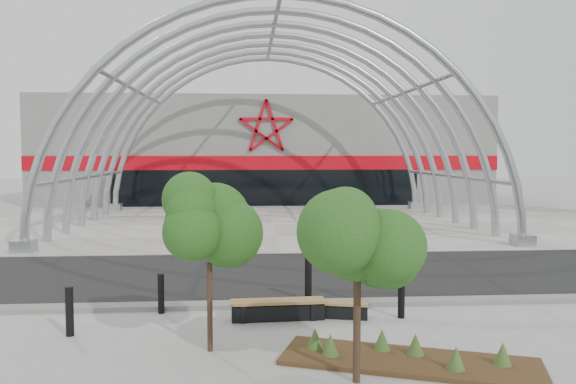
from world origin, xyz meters
name	(u,v)px	position (x,y,z in m)	size (l,w,h in m)	color
ground	(299,303)	(0.00, 0.00, 0.00)	(140.00, 140.00, 0.00)	gray
road	(289,274)	(0.00, 3.50, 0.01)	(140.00, 7.00, 0.02)	black
forecourt	(273,225)	(0.00, 15.50, 0.02)	(60.00, 17.00, 0.04)	#9F9A90
kerb	(300,304)	(0.00, -0.25, 0.06)	(60.00, 0.50, 0.12)	slate
arena_building	(264,151)	(0.00, 33.45, 3.99)	(34.00, 15.24, 8.00)	slate
vault_canopy	(273,225)	(0.00, 15.50, 0.02)	(20.80, 15.80, 20.36)	#9BA1A6
planting_bed	(406,357)	(1.62, -4.23, 0.12)	(4.93, 2.94, 0.50)	#332614
street_tree_0	(209,228)	(-2.06, -3.32, 2.45)	(1.49, 1.49, 3.40)	black
street_tree_1	(358,224)	(0.53, -5.00, 2.72)	(1.60, 1.60, 3.79)	black
bench_0	(278,310)	(-0.62, -1.35, 0.23)	(2.23, 0.59, 0.46)	black
bench_1	(330,310)	(0.63, -1.26, 0.18)	(1.84, 0.79, 0.38)	black
bollard_0	(70,311)	(-5.10, -2.20, 0.53)	(0.17, 0.17, 1.06)	black
bollard_1	(161,294)	(-3.42, -0.64, 0.48)	(0.15, 0.15, 0.97)	black
bollard_2	(308,279)	(0.27, 0.23, 0.57)	(0.18, 0.18, 1.14)	black
bollard_3	(356,284)	(1.52, 0.13, 0.45)	(0.14, 0.14, 0.90)	black
bollard_4	(401,297)	(2.30, -1.42, 0.51)	(0.16, 0.16, 1.02)	black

